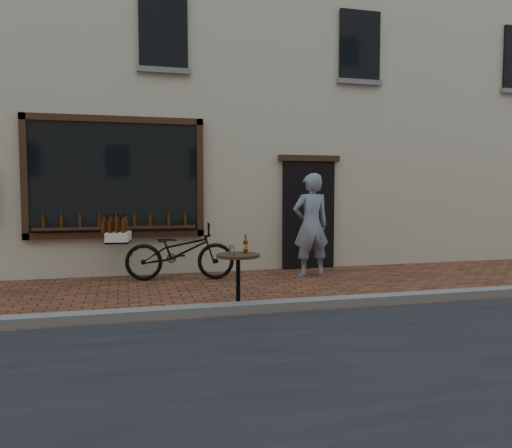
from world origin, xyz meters
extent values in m
plane|color=#522C1A|center=(0.00, 0.00, 0.00)|extent=(90.00, 90.00, 0.00)
cube|color=slate|center=(0.00, 0.20, 0.06)|extent=(90.00, 0.25, 0.12)
cube|color=#BFB496|center=(0.00, 6.50, 5.00)|extent=(28.00, 6.00, 10.00)
cube|color=black|center=(-1.90, 3.45, 1.85)|extent=(3.00, 0.06, 2.00)
cube|color=black|center=(-1.90, 3.43, 2.91)|extent=(3.24, 0.10, 0.12)
cube|color=black|center=(-1.90, 3.43, 0.79)|extent=(3.24, 0.10, 0.12)
cube|color=black|center=(-3.46, 3.43, 1.85)|extent=(0.12, 0.10, 2.24)
cube|color=black|center=(-0.34, 3.43, 1.85)|extent=(0.12, 0.10, 2.24)
cube|color=black|center=(-1.90, 3.38, 0.92)|extent=(2.90, 0.16, 0.05)
cube|color=black|center=(1.90, 3.46, 1.10)|extent=(1.10, 0.10, 2.20)
cube|color=black|center=(1.90, 3.43, 2.26)|extent=(1.30, 0.10, 0.12)
cylinder|color=#3D1C07|center=(-3.15, 3.38, 1.04)|extent=(0.06, 0.06, 0.19)
cylinder|color=#3D1C07|center=(-2.84, 3.38, 1.04)|extent=(0.06, 0.06, 0.19)
cylinder|color=#3D1C07|center=(-2.52, 3.38, 1.04)|extent=(0.06, 0.06, 0.19)
cylinder|color=#3D1C07|center=(-2.21, 3.38, 1.04)|extent=(0.06, 0.06, 0.19)
cylinder|color=#3D1C07|center=(-1.90, 3.38, 1.04)|extent=(0.06, 0.06, 0.19)
cylinder|color=#3D1C07|center=(-1.59, 3.38, 1.04)|extent=(0.06, 0.06, 0.19)
cylinder|color=#3D1C07|center=(-1.27, 3.38, 1.04)|extent=(0.06, 0.06, 0.19)
cylinder|color=#3D1C07|center=(-0.96, 3.38, 1.04)|extent=(0.06, 0.06, 0.19)
cylinder|color=#3D1C07|center=(-0.65, 3.38, 1.04)|extent=(0.06, 0.06, 0.19)
cube|color=black|center=(-1.00, 3.46, 4.60)|extent=(0.90, 0.06, 1.40)
cube|color=black|center=(3.00, 3.46, 4.60)|extent=(0.90, 0.06, 1.40)
imported|color=black|center=(-0.80, 2.81, 0.51)|extent=(2.01, 0.93, 1.02)
cube|color=black|center=(-1.87, 2.96, 0.70)|extent=(0.45, 0.59, 0.03)
cube|color=white|center=(-1.87, 2.96, 0.80)|extent=(0.46, 0.61, 0.16)
cylinder|color=#3D1C07|center=(-1.78, 2.74, 0.98)|extent=(0.06, 0.06, 0.21)
cylinder|color=#3D1C07|center=(-1.89, 2.75, 0.98)|extent=(0.06, 0.06, 0.21)
cylinder|color=#3D1C07|center=(-2.01, 2.77, 0.98)|extent=(0.06, 0.06, 0.21)
cylinder|color=#3D1C07|center=(-2.12, 2.78, 0.98)|extent=(0.06, 0.06, 0.21)
cylinder|color=#3D1C07|center=(-1.76, 2.87, 0.98)|extent=(0.06, 0.06, 0.21)
cylinder|color=#3D1C07|center=(-1.88, 2.89, 0.98)|extent=(0.06, 0.06, 0.21)
cylinder|color=#3D1C07|center=(-1.99, 2.90, 0.98)|extent=(0.06, 0.06, 0.21)
cylinder|color=#3D1C07|center=(-2.10, 2.92, 0.98)|extent=(0.06, 0.06, 0.21)
cylinder|color=#3D1C07|center=(-1.75, 3.01, 0.98)|extent=(0.06, 0.06, 0.21)
cylinder|color=#3D1C07|center=(-1.86, 3.02, 0.98)|extent=(0.06, 0.06, 0.21)
cylinder|color=#3D1C07|center=(-1.97, 3.04, 0.98)|extent=(0.06, 0.06, 0.21)
cylinder|color=#3D1C07|center=(-2.08, 3.05, 0.98)|extent=(0.06, 0.06, 0.21)
cylinder|color=#3D1C07|center=(-1.73, 3.14, 0.98)|extent=(0.06, 0.06, 0.21)
cylinder|color=black|center=(-0.28, 0.35, 0.01)|extent=(0.43, 0.43, 0.03)
cylinder|color=black|center=(-0.28, 0.35, 0.37)|extent=(0.06, 0.06, 0.69)
cylinder|color=black|center=(-0.28, 0.35, 0.74)|extent=(0.59, 0.59, 0.04)
cylinder|color=gold|center=(-0.17, 0.41, 0.85)|extent=(0.06, 0.06, 0.06)
cylinder|color=white|center=(-0.38, 0.28, 0.82)|extent=(0.08, 0.08, 0.13)
imported|color=gray|center=(1.61, 2.56, 0.96)|extent=(0.72, 0.49, 1.93)
camera|label=1|loc=(-1.75, -6.15, 1.63)|focal=35.00mm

